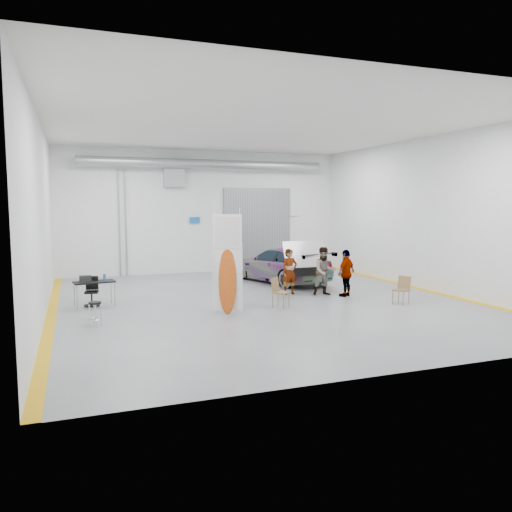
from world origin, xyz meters
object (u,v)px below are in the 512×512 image
object	(u,v)px
surfboard_display	(230,271)
folding_chair_far	(401,296)
person_b	(324,271)
office_chair	(92,293)
shop_stool	(95,315)
person_a	(290,272)
sedan_car	(280,265)
work_table	(92,282)
folding_chair_near	(281,298)
person_c	(346,273)

from	to	relation	value
surfboard_display	folding_chair_far	distance (m)	5.97
person_b	office_chair	bearing A→B (deg)	-178.82
person_b	shop_stool	xyz separation A→B (m)	(-8.23, -2.12, -0.55)
person_a	office_chair	bearing A→B (deg)	172.43
sedan_car	work_table	bearing A→B (deg)	1.43
folding_chair_near	folding_chair_far	distance (m)	4.14
sedan_car	surfboard_display	xyz separation A→B (m)	(-3.91, -5.32, 0.58)
surfboard_display	folding_chair_near	distance (m)	2.10
person_c	office_chair	distance (m)	8.99
folding_chair_far	shop_stool	distance (m)	9.88
person_b	person_c	size ratio (longest dim) A/B	1.04
sedan_car	person_c	world-z (taller)	person_c
person_c	work_table	xyz separation A→B (m)	(-8.84, 1.38, -0.04)
work_table	person_b	bearing A→B (deg)	-6.23
person_b	person_c	bearing A→B (deg)	-29.51
shop_stool	work_table	size ratio (longest dim) A/B	0.50
surfboard_display	person_a	bearing A→B (deg)	57.66
person_a	folding_chair_near	bearing A→B (deg)	-125.88
folding_chair_near	folding_chair_far	world-z (taller)	folding_chair_near
person_a	person_c	size ratio (longest dim) A/B	0.99
person_a	work_table	distance (m)	7.07
surfboard_display	office_chair	bearing A→B (deg)	165.39
person_a	shop_stool	size ratio (longest dim) A/B	2.45
folding_chair_far	office_chair	world-z (taller)	office_chair
person_a	folding_chair_near	distance (m)	2.54
person_a	surfboard_display	size ratio (longest dim) A/B	0.53
folding_chair_near	work_table	bearing A→B (deg)	116.85
folding_chair_far	work_table	xyz separation A→B (m)	(-9.84, 3.29, 0.53)
folding_chair_near	folding_chair_far	bearing A→B (deg)	-53.17
person_a	person_b	xyz separation A→B (m)	(1.14, -0.62, 0.04)
shop_stool	work_table	bearing A→B (deg)	89.42
person_c	folding_chair_far	world-z (taller)	person_c
office_chair	person_c	bearing A→B (deg)	-0.39
folding_chair_far	shop_stool	size ratio (longest dim) A/B	1.36
person_a	shop_stool	distance (m)	7.62
surfboard_display	folding_chair_near	world-z (taller)	surfboard_display
folding_chair_far	work_table	distance (m)	10.39
person_a	office_chair	size ratio (longest dim) A/B	1.78
folding_chair_far	shop_stool	xyz separation A→B (m)	(-9.87, 0.28, 0.05)
person_c	shop_stool	size ratio (longest dim) A/B	2.47
surfboard_display	work_table	distance (m)	4.84
person_c	surfboard_display	bearing A→B (deg)	-13.92
person_b	office_chair	distance (m)	8.29
folding_chair_far	work_table	size ratio (longest dim) A/B	0.68
office_chair	surfboard_display	bearing A→B (deg)	-25.50
sedan_car	folding_chair_near	distance (m)	5.47
person_b	folding_chair_far	bearing A→B (deg)	-48.09
folding_chair_far	shop_stool	world-z (taller)	folding_chair_far
surfboard_display	folding_chair_near	xyz separation A→B (m)	(1.81, 0.29, -1.02)
shop_stool	person_b	bearing A→B (deg)	14.43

